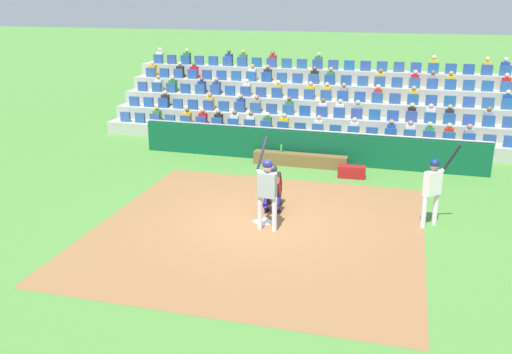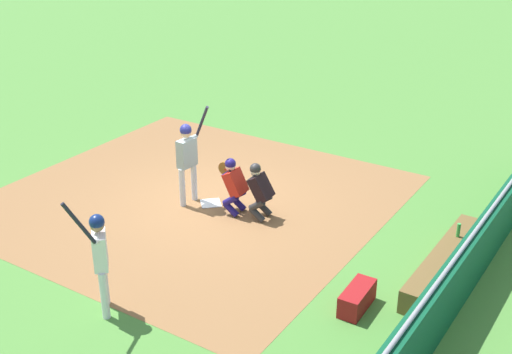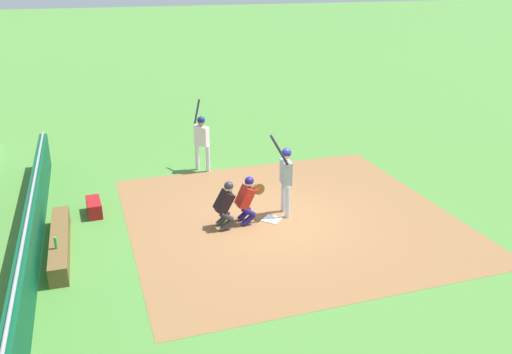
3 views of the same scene
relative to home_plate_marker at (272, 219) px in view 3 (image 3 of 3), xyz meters
The scene contains 11 objects.
ground_plane 0.02m from the home_plate_marker, ahead, with size 160.00×160.00×0.00m, color #4A8236.
infield_dirt_patch 0.50m from the home_plate_marker, 90.00° to the left, with size 8.18×8.36×0.01m, color olive.
home_plate_marker is the anchor object (origin of this frame).
batter_at_plate 1.26m from the home_plate_marker, 115.50° to the left, with size 0.58×0.65×2.33m.
catcher_crouching 0.97m from the home_plate_marker, 93.42° to the right, with size 0.49×0.73×1.28m.
home_plate_umpire 1.44m from the home_plate_marker, 87.13° to the right, with size 0.49×0.53×1.26m.
dugout_wall 5.85m from the home_plate_marker, 90.00° to the right, with size 12.28×0.24×1.19m.
dugout_bench 5.28m from the home_plate_marker, 88.62° to the right, with size 3.29×0.40×0.44m, color brown.
water_bottle_on_bench 5.39m from the home_plate_marker, 81.25° to the right, with size 0.07×0.07×0.27m, color green.
equipment_duffel_bag 4.79m from the home_plate_marker, 111.60° to the right, with size 0.88×0.36×0.39m, color maroon.
on_deck_batter 4.43m from the home_plate_marker, 166.97° to the right, with size 0.83×0.48×2.24m.
Camera 3 is at (12.23, -4.26, 6.27)m, focal length 38.25 mm.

